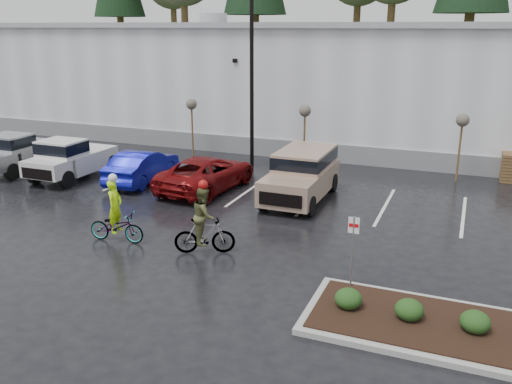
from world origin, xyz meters
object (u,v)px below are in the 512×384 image
at_px(lamppost, 252,54).
at_px(pickup_white, 76,156).
at_px(car_blue, 142,166).
at_px(car_red, 207,173).
at_px(cyclist_hivis, 116,221).
at_px(cyclist_olive, 204,227).
at_px(sapling_east, 462,124).
at_px(pickup_silver, 24,150).
at_px(fire_lane_sign, 353,244).
at_px(sapling_west, 192,107).
at_px(suv_tan, 301,176).
at_px(sapling_mid, 305,114).

height_order(lamppost, pickup_white, lamppost).
height_order(car_blue, car_red, car_red).
distance_m(cyclist_hivis, cyclist_olive, 3.23).
relative_size(sapling_east, car_red, 0.59).
bearing_deg(car_red, pickup_silver, 7.00).
relative_size(car_blue, cyclist_hivis, 1.93).
bearing_deg(fire_lane_sign, cyclist_hivis, 175.51).
height_order(sapling_east, fire_lane_sign, sapling_east).
xyz_separation_m(sapling_west, suv_tan, (8.03, -5.45, -1.70)).
xyz_separation_m(car_red, cyclist_hivis, (-0.07, -6.60, -0.02)).
bearing_deg(car_blue, fire_lane_sign, 143.98).
xyz_separation_m(sapling_west, sapling_mid, (6.50, 0.00, 0.00)).
bearing_deg(pickup_white, car_blue, 5.70).
distance_m(sapling_west, cyclist_olive, 13.88).
relative_size(pickup_white, cyclist_olive, 2.13).
height_order(pickup_white, suv_tan, suv_tan).
height_order(pickup_silver, cyclist_hivis, cyclist_hivis).
relative_size(sapling_mid, cyclist_olive, 1.31).
height_order(sapling_west, car_blue, sapling_west).
distance_m(lamppost, car_blue, 7.65).
bearing_deg(pickup_silver, pickup_white, -1.83).
bearing_deg(lamppost, sapling_east, 5.71).
bearing_deg(cyclist_olive, sapling_east, -54.65).
xyz_separation_m(pickup_silver, car_blue, (6.85, 0.25, -0.22)).
bearing_deg(fire_lane_sign, car_blue, 147.74).
xyz_separation_m(lamppost, suv_tan, (4.03, -4.45, -4.66)).
relative_size(pickup_silver, car_red, 0.95).
distance_m(pickup_white, car_red, 6.90).
relative_size(fire_lane_sign, car_blue, 0.48).
relative_size(sapling_west, suv_tan, 0.63).
bearing_deg(pickup_silver, sapling_west, 41.89).
bearing_deg(cyclist_hivis, suv_tan, -39.54).
bearing_deg(pickup_white, cyclist_olive, -30.85).
xyz_separation_m(car_blue, cyclist_hivis, (3.28, -6.58, -0.02)).
height_order(sapling_mid, cyclist_hivis, sapling_mid).
relative_size(fire_lane_sign, car_red, 0.40).
distance_m(sapling_east, pickup_white, 18.26).
distance_m(sapling_east, fire_lane_sign, 13.06).
xyz_separation_m(sapling_east, pickup_silver, (-20.50, -5.83, -1.75)).
xyz_separation_m(fire_lane_sign, pickup_silver, (-18.30, 6.97, -0.43)).
distance_m(car_blue, cyclist_hivis, 7.35).
xyz_separation_m(car_red, suv_tan, (4.32, 0.11, 0.27)).
bearing_deg(cyclist_hivis, sapling_mid, -19.58).
distance_m(fire_lane_sign, pickup_silver, 19.58).
bearing_deg(sapling_west, sapling_east, 0.00).
distance_m(sapling_mid, car_blue, 8.53).
distance_m(car_red, suv_tan, 4.33).
bearing_deg(sapling_west, pickup_silver, -138.11).
bearing_deg(cyclist_hivis, pickup_white, 41.26).
bearing_deg(pickup_silver, sapling_mid, 24.15).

